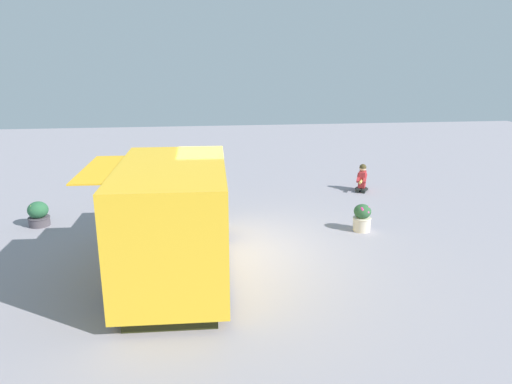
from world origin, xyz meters
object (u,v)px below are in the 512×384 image
at_px(food_truck, 176,219).
at_px(person_customer, 362,180).
at_px(planter_flowering_far, 362,218).
at_px(planter_flowering_near, 38,214).

xyz_separation_m(food_truck, person_customer, (5.59, -5.93, -0.80)).
distance_m(food_truck, planter_flowering_far, 5.13).
relative_size(food_truck, planter_flowering_far, 7.46).
distance_m(food_truck, person_customer, 8.19).
bearing_deg(planter_flowering_far, food_truck, 111.87).
bearing_deg(food_truck, person_customer, -46.70).
xyz_separation_m(food_truck, planter_flowering_far, (1.89, -4.70, -0.82)).
height_order(food_truck, person_customer, food_truck).
bearing_deg(person_customer, food_truck, 133.30).
relative_size(person_customer, planter_flowering_near, 1.36).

